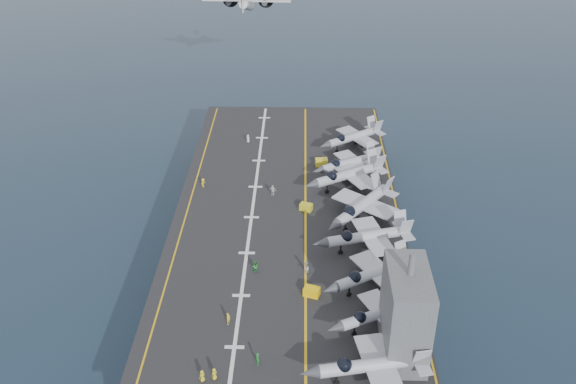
{
  "coord_description": "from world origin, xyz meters",
  "views": [
    {
      "loc": [
        2.12,
        -89.14,
        68.77
      ],
      "look_at": [
        0.0,
        4.0,
        13.0
      ],
      "focal_mm": 40.0,
      "sensor_mm": 36.0,
      "label": 1
    }
  ],
  "objects_px": {
    "island_superstructure": "(407,304)",
    "transport_plane": "(247,5)",
    "tow_cart_a": "(312,292)",
    "fighter_jet_0": "(372,364)"
  },
  "relations": [
    {
      "from": "island_superstructure",
      "to": "tow_cart_a",
      "type": "relative_size",
      "value": 6.02
    },
    {
      "from": "tow_cart_a",
      "to": "transport_plane",
      "type": "bearing_deg",
      "value": 100.19
    },
    {
      "from": "island_superstructure",
      "to": "fighter_jet_0",
      "type": "height_order",
      "value": "island_superstructure"
    },
    {
      "from": "fighter_jet_0",
      "to": "transport_plane",
      "type": "xyz_separation_m",
      "value": [
        -21.84,
        98.32,
        15.84
      ]
    },
    {
      "from": "fighter_jet_0",
      "to": "transport_plane",
      "type": "distance_m",
      "value": 101.96
    },
    {
      "from": "tow_cart_a",
      "to": "transport_plane",
      "type": "distance_m",
      "value": 86.17
    },
    {
      "from": "island_superstructure",
      "to": "tow_cart_a",
      "type": "xyz_separation_m",
      "value": [
        -11.17,
        10.33,
        -6.85
      ]
    },
    {
      "from": "island_superstructure",
      "to": "transport_plane",
      "type": "height_order",
      "value": "transport_plane"
    },
    {
      "from": "island_superstructure",
      "to": "transport_plane",
      "type": "relative_size",
      "value": 0.7
    },
    {
      "from": "fighter_jet_0",
      "to": "tow_cart_a",
      "type": "xyz_separation_m",
      "value": [
        -6.93,
        15.34,
        -1.99
      ]
    }
  ]
}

